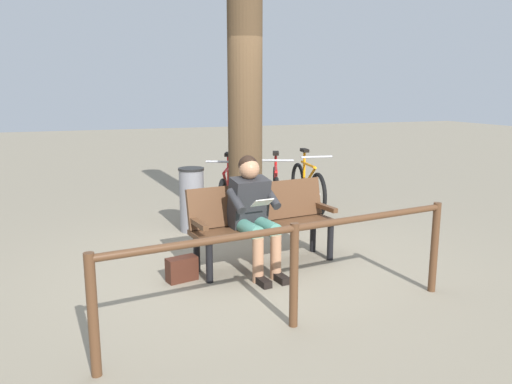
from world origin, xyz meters
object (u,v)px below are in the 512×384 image
object	(u,v)px
tree_trunk	(245,79)
litter_bin	(192,200)
bench	(262,218)
bicycle_blue	(227,193)
bicycle_orange	(276,191)
person_reading	(253,209)
bicycle_red	(307,186)
handbag	(182,269)

from	to	relation	value
tree_trunk	litter_bin	bearing A→B (deg)	-15.58
bench	bicycle_blue	bearing A→B (deg)	-104.20
bicycle_orange	person_reading	bearing A→B (deg)	-6.47
litter_bin	bicycle_red	world-z (taller)	bicycle_red
bench	bicycle_blue	distance (m)	2.14
handbag	bicycle_red	size ratio (longest dim) A/B	0.18
person_reading	bicycle_orange	xyz separation A→B (m)	(-1.16, -2.17, -0.31)
person_reading	tree_trunk	world-z (taller)	tree_trunk
handbag	litter_bin	xyz separation A→B (m)	(-0.52, -1.72, 0.31)
bicycle_orange	bicycle_blue	distance (m)	0.74
bench	bicycle_blue	xyz separation A→B (m)	(-0.26, -2.12, -0.15)
person_reading	litter_bin	distance (m)	1.74
bicycle_blue	tree_trunk	bearing A→B (deg)	25.40
person_reading	bicycle_blue	xyz separation A→B (m)	(-0.43, -2.30, -0.31)
bicycle_blue	bicycle_orange	bearing A→B (deg)	103.73
bicycle_red	litter_bin	bearing A→B (deg)	-64.43
bicycle_red	bicycle_blue	size ratio (longest dim) A/B	1.07
bench	person_reading	bearing A→B (deg)	40.11
handbag	bicycle_blue	distance (m)	2.61
person_reading	bicycle_orange	distance (m)	2.48
bench	litter_bin	bearing A→B (deg)	-82.13
bench	bicycle_orange	bearing A→B (deg)	-123.60
bench	litter_bin	size ratio (longest dim) A/B	1.93
bench	litter_bin	xyz separation A→B (m)	(0.41, -1.52, -0.08)
litter_bin	bicycle_red	xyz separation A→B (m)	(-2.01, -0.63, -0.07)
bench	handbag	size ratio (longest dim) A/B	5.49
tree_trunk	handbag	bearing A→B (deg)	51.93
person_reading	bicycle_blue	size ratio (longest dim) A/B	0.77
person_reading	handbag	world-z (taller)	person_reading
bicycle_red	bicycle_blue	xyz separation A→B (m)	(1.34, 0.03, 0.00)
bicycle_blue	person_reading	bearing A→B (deg)	13.69
tree_trunk	bicycle_orange	xyz separation A→B (m)	(-0.71, -0.65, -1.63)
bench	litter_bin	distance (m)	1.58
person_reading	bicycle_blue	bearing A→B (deg)	-107.84
bicycle_orange	handbag	bearing A→B (deg)	-19.64
handbag	bicycle_orange	distance (m)	2.91
person_reading	bicycle_red	bearing A→B (deg)	-134.33
bicycle_orange	bicycle_red	bearing A→B (deg)	127.04
handbag	bicycle_orange	xyz separation A→B (m)	(-1.91, -2.18, 0.24)
handbag	litter_bin	bearing A→B (deg)	-106.65
bicycle_orange	bicycle_blue	world-z (taller)	same
person_reading	bicycle_blue	distance (m)	2.36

